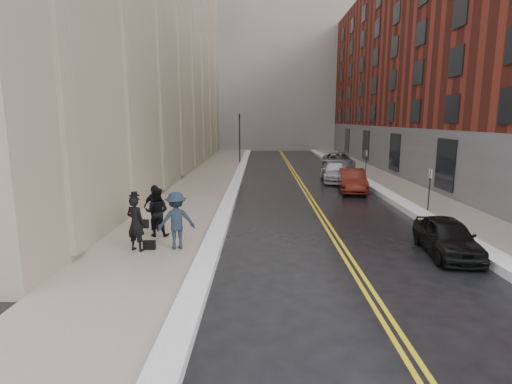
{
  "coord_description": "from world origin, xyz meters",
  "views": [
    {
      "loc": [
        -0.47,
        -11.5,
        4.62
      ],
      "look_at": [
        -0.65,
        5.04,
        1.6
      ],
      "focal_mm": 28.0,
      "sensor_mm": 36.0,
      "label": 1
    }
  ],
  "objects_px": {
    "pedestrian_c": "(155,208)",
    "car_silver_near": "(335,172)",
    "pedestrian_b": "(176,220)",
    "car_silver_far": "(338,161)",
    "car_maroon": "(352,181)",
    "car_black": "(447,237)",
    "pedestrian_main": "(136,223)",
    "pedestrian_a": "(157,212)"
  },
  "relations": [
    {
      "from": "car_silver_far",
      "to": "pedestrian_main",
      "type": "height_order",
      "value": "pedestrian_main"
    },
    {
      "from": "car_maroon",
      "to": "pedestrian_main",
      "type": "distance_m",
      "value": 15.99
    },
    {
      "from": "car_maroon",
      "to": "car_black",
      "type": "bearing_deg",
      "value": -80.91
    },
    {
      "from": "car_silver_near",
      "to": "car_black",
      "type": "bearing_deg",
      "value": -83.16
    },
    {
      "from": "pedestrian_a",
      "to": "pedestrian_main",
      "type": "bearing_deg",
      "value": 83.2
    },
    {
      "from": "car_silver_near",
      "to": "pedestrian_c",
      "type": "height_order",
      "value": "pedestrian_c"
    },
    {
      "from": "car_silver_near",
      "to": "pedestrian_a",
      "type": "distance_m",
      "value": 17.81
    },
    {
      "from": "car_maroon",
      "to": "pedestrian_b",
      "type": "height_order",
      "value": "pedestrian_b"
    },
    {
      "from": "car_silver_near",
      "to": "pedestrian_b",
      "type": "bearing_deg",
      "value": -113.39
    },
    {
      "from": "pedestrian_b",
      "to": "pedestrian_c",
      "type": "distance_m",
      "value": 2.69
    },
    {
      "from": "car_black",
      "to": "car_silver_near",
      "type": "xyz_separation_m",
      "value": [
        -0.78,
        16.61,
        0.08
      ]
    },
    {
      "from": "car_black",
      "to": "pedestrian_b",
      "type": "relative_size",
      "value": 1.87
    },
    {
      "from": "car_silver_far",
      "to": "car_maroon",
      "type": "bearing_deg",
      "value": -92.04
    },
    {
      "from": "car_maroon",
      "to": "pedestrian_main",
      "type": "height_order",
      "value": "pedestrian_main"
    },
    {
      "from": "car_silver_near",
      "to": "car_silver_far",
      "type": "bearing_deg",
      "value": 81.62
    },
    {
      "from": "pedestrian_b",
      "to": "car_black",
      "type": "bearing_deg",
      "value": 159.03
    },
    {
      "from": "pedestrian_main",
      "to": "pedestrian_a",
      "type": "distance_m",
      "value": 1.8
    },
    {
      "from": "car_silver_far",
      "to": "pedestrian_c",
      "type": "height_order",
      "value": "pedestrian_c"
    },
    {
      "from": "pedestrian_c",
      "to": "pedestrian_b",
      "type": "bearing_deg",
      "value": 142.33
    },
    {
      "from": "pedestrian_a",
      "to": "car_maroon",
      "type": "bearing_deg",
      "value": -131.54
    },
    {
      "from": "car_silver_near",
      "to": "pedestrian_b",
      "type": "xyz_separation_m",
      "value": [
        -8.59,
        -16.47,
        0.43
      ]
    },
    {
      "from": "car_silver_near",
      "to": "pedestrian_main",
      "type": "height_order",
      "value": "pedestrian_main"
    },
    {
      "from": "pedestrian_b",
      "to": "car_silver_far",
      "type": "bearing_deg",
      "value": -133.44
    },
    {
      "from": "pedestrian_c",
      "to": "car_silver_near",
      "type": "bearing_deg",
      "value": -102.52
    },
    {
      "from": "pedestrian_b",
      "to": "car_maroon",
      "type": "bearing_deg",
      "value": -146.47
    },
    {
      "from": "car_black",
      "to": "pedestrian_a",
      "type": "height_order",
      "value": "pedestrian_a"
    },
    {
      "from": "pedestrian_main",
      "to": "pedestrian_c",
      "type": "distance_m",
      "value": 2.6
    },
    {
      "from": "pedestrian_b",
      "to": "pedestrian_c",
      "type": "height_order",
      "value": "pedestrian_b"
    },
    {
      "from": "car_silver_far",
      "to": "pedestrian_main",
      "type": "bearing_deg",
      "value": -111.22
    },
    {
      "from": "car_silver_far",
      "to": "car_black",
      "type": "bearing_deg",
      "value": -87.48
    },
    {
      "from": "pedestrian_b",
      "to": "pedestrian_c",
      "type": "relative_size",
      "value": 1.08
    },
    {
      "from": "car_black",
      "to": "pedestrian_main",
      "type": "xyz_separation_m",
      "value": [
        -10.7,
        -0.13,
        0.47
      ]
    },
    {
      "from": "car_maroon",
      "to": "pedestrian_a",
      "type": "distance_m",
      "value": 14.48
    },
    {
      "from": "car_maroon",
      "to": "car_silver_near",
      "type": "relative_size",
      "value": 0.89
    },
    {
      "from": "car_maroon",
      "to": "car_silver_near",
      "type": "bearing_deg",
      "value": 100.18
    },
    {
      "from": "car_silver_near",
      "to": "pedestrian_c",
      "type": "distance_m",
      "value": 17.28
    },
    {
      "from": "car_maroon",
      "to": "pedestrian_c",
      "type": "relative_size",
      "value": 2.38
    },
    {
      "from": "car_silver_near",
      "to": "pedestrian_a",
      "type": "relative_size",
      "value": 2.63
    },
    {
      "from": "pedestrian_b",
      "to": "pedestrian_c",
      "type": "xyz_separation_m",
      "value": [
        -1.34,
        2.34,
        -0.07
      ]
    },
    {
      "from": "car_silver_far",
      "to": "pedestrian_b",
      "type": "height_order",
      "value": "pedestrian_b"
    },
    {
      "from": "car_maroon",
      "to": "pedestrian_a",
      "type": "bearing_deg",
      "value": -126.6
    },
    {
      "from": "pedestrian_main",
      "to": "pedestrian_a",
      "type": "relative_size",
      "value": 1.02
    }
  ]
}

